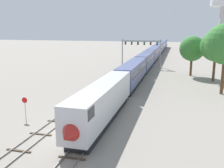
# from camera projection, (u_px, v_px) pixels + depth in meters

# --- Properties ---
(ground_plane) EXTENTS (400.00, 400.00, 0.00)m
(ground_plane) POSITION_uv_depth(u_px,v_px,m) (77.00, 131.00, 28.88)
(ground_plane) COLOR gray
(track_main) EXTENTS (2.60, 200.00, 0.16)m
(track_main) POSITION_uv_depth(u_px,v_px,m) (151.00, 63.00, 85.00)
(track_main) COLOR slate
(track_main) RESTS_ON ground
(track_near) EXTENTS (2.60, 160.00, 0.16)m
(track_near) POSITION_uv_depth(u_px,v_px,m) (122.00, 72.00, 67.49)
(track_near) COLOR slate
(track_near) RESTS_ON ground
(passenger_train) EXTENTS (3.04, 146.29, 4.80)m
(passenger_train) POSITION_uv_depth(u_px,v_px,m) (153.00, 53.00, 90.96)
(passenger_train) COLOR silver
(passenger_train) RESTS_ON ground
(signal_gantry) EXTENTS (12.10, 0.49, 8.38)m
(signal_gantry) POSITION_uv_depth(u_px,v_px,m) (141.00, 46.00, 75.74)
(signal_gantry) COLOR #999BA0
(signal_gantry) RESTS_ON ground
(water_tower) EXTENTS (10.40, 10.40, 25.99)m
(water_tower) POSITION_uv_depth(u_px,v_px,m) (224.00, 3.00, 94.78)
(water_tower) COLOR beige
(water_tower) RESTS_ON ground
(stop_sign) EXTENTS (0.76, 0.08, 2.88)m
(stop_sign) POSITION_uv_depth(u_px,v_px,m) (25.00, 105.00, 32.40)
(stop_sign) COLOR gray
(stop_sign) RESTS_ON ground
(trackside_tree_left) EXTENTS (6.66, 6.66, 11.10)m
(trackside_tree_left) POSITION_uv_depth(u_px,v_px,m) (216.00, 46.00, 54.28)
(trackside_tree_left) COLOR brown
(trackside_tree_left) RESTS_ON ground
(trackside_tree_right) EXTENTS (6.11, 6.11, 9.77)m
(trackside_tree_right) POSITION_uv_depth(u_px,v_px,m) (192.00, 49.00, 61.17)
(trackside_tree_right) COLOR brown
(trackside_tree_right) RESTS_ON ground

